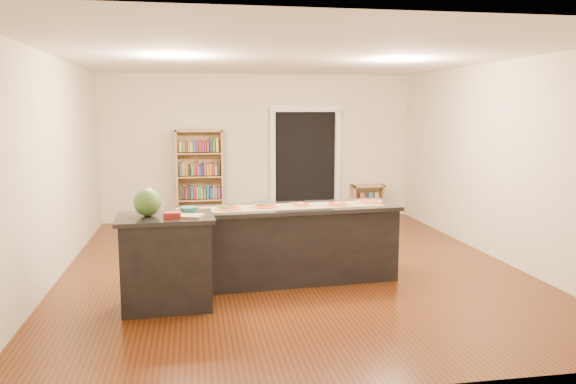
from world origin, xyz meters
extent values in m
cube|color=beige|center=(0.00, 0.00, 1.40)|extent=(6.00, 7.00, 2.80)
cube|color=#4E240D|center=(0.00, 0.00, 0.00)|extent=(6.00, 7.00, 0.01)
cube|color=white|center=(0.00, 0.00, 2.80)|extent=(6.00, 7.00, 0.01)
cube|color=black|center=(0.90, 3.48, 1.05)|extent=(1.20, 0.02, 2.10)
cube|color=silver|center=(0.25, 3.44, 1.05)|extent=(0.10, 0.08, 2.10)
cube|color=silver|center=(1.55, 3.44, 1.05)|extent=(0.10, 0.08, 2.10)
cube|color=silver|center=(0.90, 3.44, 2.15)|extent=(1.40, 0.08, 0.12)
cube|color=black|center=(-0.20, -0.64, 0.45)|extent=(2.78, 0.69, 0.89)
cube|color=black|center=(-0.20, -0.64, 0.92)|extent=(2.86, 0.77, 0.05)
cube|color=black|center=(-1.59, -1.34, 0.48)|extent=(0.93, 0.65, 0.96)
cube|color=black|center=(-1.59, -1.34, 0.98)|extent=(1.01, 0.74, 0.04)
cube|color=tan|center=(-1.16, 3.29, 0.88)|extent=(0.88, 0.31, 1.76)
cube|color=tan|center=(2.15, 3.31, 0.32)|extent=(0.65, 0.28, 0.65)
cylinder|color=#5897C4|center=(-0.05, 3.11, 0.20)|extent=(0.28, 0.28, 0.40)
cube|color=olive|center=(-0.20, -0.66, 0.95)|extent=(2.51, 0.61, 0.00)
sphere|color=#144214|center=(-1.77, -1.32, 1.15)|extent=(0.30, 0.30, 0.30)
cube|color=tan|center=(-1.36, -1.44, 1.01)|extent=(0.37, 0.30, 0.02)
cube|color=maroon|center=(-1.51, -1.48, 1.03)|extent=(0.18, 0.13, 0.06)
cylinder|color=#195966|center=(-1.34, -1.24, 1.04)|extent=(0.19, 0.19, 0.07)
cylinder|color=tan|center=(-1.34, -0.72, 0.96)|extent=(0.31, 0.31, 0.02)
cylinder|color=#A5190C|center=(-1.34, -0.72, 0.96)|extent=(0.26, 0.26, 0.00)
cylinder|color=tan|center=(-0.88, -0.70, 0.96)|extent=(0.32, 0.32, 0.02)
cylinder|color=#A5190C|center=(-0.88, -0.70, 0.96)|extent=(0.27, 0.27, 0.00)
cylinder|color=tan|center=(-0.43, -0.63, 0.96)|extent=(0.33, 0.33, 0.02)
cylinder|color=#A5190C|center=(-0.43, -0.63, 0.96)|extent=(0.27, 0.27, 0.00)
cylinder|color=tan|center=(0.02, -0.59, 0.96)|extent=(0.28, 0.28, 0.02)
cylinder|color=#A5190C|center=(0.02, -0.59, 0.96)|extent=(0.23, 0.23, 0.00)
cylinder|color=tan|center=(0.49, -0.64, 0.96)|extent=(0.30, 0.30, 0.02)
cylinder|color=#A5190C|center=(0.49, -0.64, 0.96)|extent=(0.25, 0.25, 0.00)
cylinder|color=tan|center=(0.94, -0.53, 0.96)|extent=(0.33, 0.33, 0.02)
cylinder|color=#A5190C|center=(0.94, -0.53, 0.96)|extent=(0.27, 0.27, 0.00)
camera|label=1|loc=(-1.29, -7.34, 2.11)|focal=35.00mm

